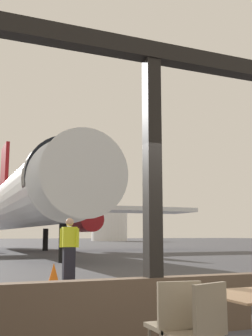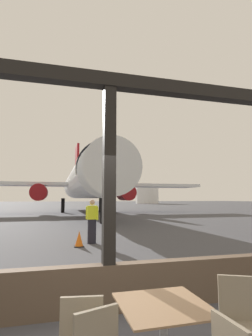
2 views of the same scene
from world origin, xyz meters
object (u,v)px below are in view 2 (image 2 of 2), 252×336
ground_crew_worker (92,221)px  dining_table (164,332)px  airplane (85,181)px  fuel_storage_tank (147,195)px  traffic_cone (79,239)px  cafe_chair_aisle_right (82,330)px  cafe_chair_window_left (240,316)px

ground_crew_worker → dining_table: bearing=-92.4°
airplane → fuel_storage_tank: size_ratio=4.12×
traffic_cone → cafe_chair_aisle_right: bearing=-94.6°
dining_table → ground_crew_worker: size_ratio=0.51×
dining_table → airplane: bearing=85.6°
cafe_chair_window_left → traffic_cone: (-1.03, 7.62, -0.29)m
ground_crew_worker → airplane: bearing=84.8°
ground_crew_worker → traffic_cone: ground_crew_worker is taller
dining_table → airplane: size_ratio=0.03×
cafe_chair_window_left → ground_crew_worker: 8.24m
dining_table → traffic_cone: dining_table is taller
cafe_chair_window_left → cafe_chair_aisle_right: bearing=173.1°
ground_crew_worker → fuel_storage_tank: (28.59, 74.33, 2.14)m
airplane → dining_table: bearing=-94.4°
dining_table → traffic_cone: 7.53m
airplane → traffic_cone: bearing=-96.5°
dining_table → traffic_cone: (-0.20, 7.53, -0.19)m
cafe_chair_window_left → traffic_cone: size_ratio=1.65×
traffic_cone → fuel_storage_tank: bearing=68.7°
cafe_chair_window_left → fuel_storage_tank: size_ratio=0.12×
airplane → ground_crew_worker: 20.56m
dining_table → cafe_chair_aisle_right: bearing=173.0°
cafe_chair_window_left → traffic_cone: cafe_chair_window_left is taller
fuel_storage_tank → airplane: bearing=-116.3°
dining_table → ground_crew_worker: bearing=87.6°
ground_crew_worker → cafe_chair_window_left: bearing=-86.6°
cafe_chair_aisle_right → fuel_storage_tank: size_ratio=0.11×
fuel_storage_tank → traffic_cone: bearing=-111.3°
cafe_chair_aisle_right → fuel_storage_tank: (29.74, 82.35, 2.51)m
cafe_chair_aisle_right → fuel_storage_tank: fuel_storage_tank is taller
dining_table → cafe_chair_window_left: (0.83, -0.10, 0.10)m
dining_table → fuel_storage_tank: bearing=70.7°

